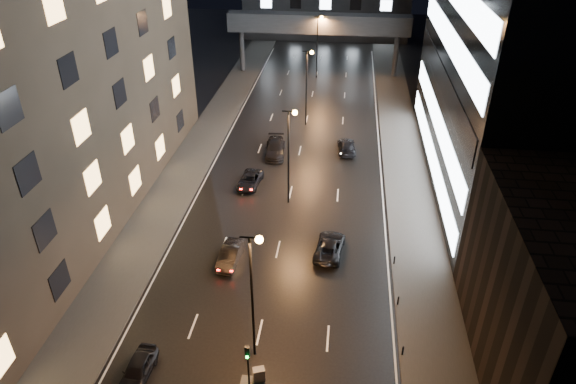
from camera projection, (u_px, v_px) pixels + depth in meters
name	position (u px, v px, depth m)	size (l,w,h in m)	color
ground	(300.00, 151.00, 63.03)	(160.00, 160.00, 0.00)	black
sidewalk_left	(190.00, 163.00, 60.00)	(5.00, 110.00, 0.15)	#383533
sidewalk_right	(406.00, 176.00, 57.47)	(5.00, 110.00, 0.15)	#383533
building_left	(6.00, 1.00, 41.38)	(15.00, 48.00, 40.00)	#2D2319
building_right_low	(575.00, 303.00, 31.53)	(10.00, 18.00, 12.00)	black
skybridge	(318.00, 24.00, 84.25)	(30.00, 3.00, 10.00)	#333335
traffic_signal_near	(248.00, 364.00, 31.19)	(0.28, 0.34, 4.40)	black
bollard_row	(405.00, 381.00, 33.26)	(0.12, 25.12, 0.90)	black
streetlight_near	(254.00, 283.00, 32.43)	(1.45, 0.50, 10.15)	black
streetlight_mid_a	(290.00, 145.00, 49.45)	(1.45, 0.50, 10.15)	black
streetlight_mid_b	(308.00, 78.00, 66.46)	(1.45, 0.50, 10.15)	black
streetlight_far	(318.00, 39.00, 83.48)	(1.45, 0.50, 10.15)	black
car_away_a	(138.00, 370.00, 33.77)	(1.64, 4.08, 1.39)	black
car_away_b	(230.00, 255.00, 44.15)	(1.52, 4.36, 1.44)	black
car_away_c	(250.00, 180.00, 55.45)	(2.14, 4.64, 1.29)	black
car_away_d	(275.00, 148.00, 61.78)	(2.27, 5.59, 1.62)	black
car_toward_a	(330.00, 246.00, 45.24)	(2.31, 5.01, 1.39)	black
car_toward_b	(347.00, 146.00, 62.46)	(2.00, 4.92, 1.43)	black
utility_cabinet	(259.00, 375.00, 33.42)	(0.75, 0.52, 1.07)	#4E4E50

